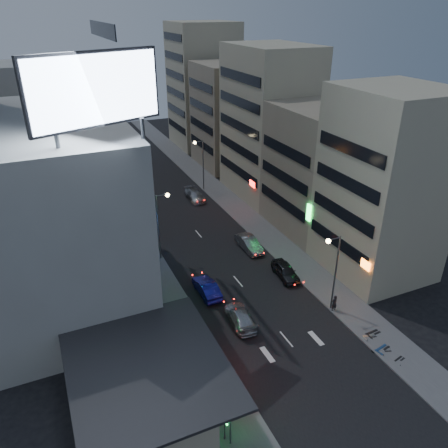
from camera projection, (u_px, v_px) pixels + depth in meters
ground at (312, 370)px, 35.90m from camera, size 180.00×180.00×0.00m
sidewalk_left at (131, 232)px, 57.43m from camera, size 4.00×120.00×0.12m
sidewalk_right at (240, 211)px, 63.24m from camera, size 4.00×120.00×0.12m
food_court at (137, 389)px, 31.59m from camera, size 11.00×13.00×3.88m
white_building at (53, 212)px, 41.98m from camera, size 14.00×24.00×18.00m
shophouse_near at (384, 186)px, 45.40m from camera, size 10.00×11.00×20.00m
shophouse_mid at (321, 169)px, 55.86m from camera, size 11.00×12.00×16.00m
shophouse_far at (269, 123)px, 64.93m from camera, size 10.00×14.00×22.00m
far_left_a at (48, 136)px, 62.46m from camera, size 11.00×10.00×20.00m
far_left_b at (42, 132)px, 74.01m from camera, size 12.00×10.00×15.00m
far_right_a at (230, 116)px, 78.24m from camera, size 11.00×12.00×18.00m
far_right_b at (203, 86)px, 88.49m from camera, size 12.00×12.00×24.00m
billboard at (96, 90)px, 29.55m from camera, size 9.52×3.75×6.20m
street_lamp_right_near at (333, 263)px, 40.51m from camera, size 1.60×0.44×8.02m
street_lamp_left at (161, 217)px, 49.28m from camera, size 1.60×0.44×8.02m
street_lamp_right_far at (201, 158)px, 68.24m from camera, size 1.60×0.44×8.02m
parked_car_right_near at (286, 271)px, 47.72m from camera, size 2.25×4.71×1.55m
parked_car_right_mid at (249, 244)px, 53.16m from camera, size 1.77×4.86×1.59m
parked_car_left at (144, 208)px, 62.87m from camera, size 2.12×4.60×1.28m
parked_car_right_far at (195, 195)px, 66.73m from camera, size 2.05×5.04×1.46m
road_car_blue at (207, 288)px, 44.88m from camera, size 1.70×4.78×1.57m
road_car_silver at (240, 316)px, 40.86m from camera, size 2.58×5.20×1.45m
person at (334, 303)px, 42.30m from camera, size 0.67×0.47×1.72m
scooter_black_a at (402, 351)px, 36.95m from camera, size 0.89×1.71×1.00m
scooter_silver_a at (390, 344)px, 37.74m from camera, size 1.05×1.74×1.01m
scooter_blue at (386, 338)px, 38.17m from camera, size 1.09×2.15×1.25m
scooter_black_b at (377, 324)px, 39.92m from camera, size 0.81×2.07×1.24m
scooter_silver_b at (375, 329)px, 39.40m from camera, size 0.83×1.78×1.05m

